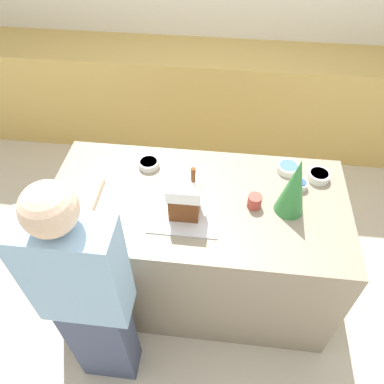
{
  "coord_description": "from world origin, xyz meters",
  "views": [
    {
      "loc": [
        0.14,
        -1.44,
        2.51
      ],
      "look_at": [
        -0.03,
        0.0,
        0.98
      ],
      "focal_mm": 35.0,
      "sensor_mm": 36.0,
      "label": 1
    }
  ],
  "objects_px": {
    "candy_bowl_far_left": "(319,176)",
    "candy_bowl_behind_tray": "(300,185)",
    "candy_bowl_center_rear": "(288,168)",
    "mug": "(255,201)",
    "candy_bowl_near_tray_left": "(149,164)",
    "decorative_tree": "(295,186)",
    "person": "(88,300)",
    "gingerbread_house": "(184,198)",
    "baking_tray": "(185,213)"
  },
  "relations": [
    {
      "from": "candy_bowl_center_rear",
      "to": "mug",
      "type": "bearing_deg",
      "value": -123.05
    },
    {
      "from": "candy_bowl_far_left",
      "to": "baking_tray",
      "type": "bearing_deg",
      "value": -154.61
    },
    {
      "from": "decorative_tree",
      "to": "person",
      "type": "relative_size",
      "value": 0.23
    },
    {
      "from": "candy_bowl_far_left",
      "to": "candy_bowl_center_rear",
      "type": "height_order",
      "value": "candy_bowl_far_left"
    },
    {
      "from": "person",
      "to": "decorative_tree",
      "type": "bearing_deg",
      "value": 32.52
    },
    {
      "from": "gingerbread_house",
      "to": "mug",
      "type": "relative_size",
      "value": 3.99
    },
    {
      "from": "gingerbread_house",
      "to": "candy_bowl_near_tray_left",
      "type": "height_order",
      "value": "gingerbread_house"
    },
    {
      "from": "candy_bowl_center_rear",
      "to": "person",
      "type": "distance_m",
      "value": 1.38
    },
    {
      "from": "baking_tray",
      "to": "person",
      "type": "height_order",
      "value": "person"
    },
    {
      "from": "gingerbread_house",
      "to": "candy_bowl_far_left",
      "type": "height_order",
      "value": "gingerbread_house"
    },
    {
      "from": "gingerbread_house",
      "to": "baking_tray",
      "type": "bearing_deg",
      "value": -151.28
    },
    {
      "from": "mug",
      "to": "person",
      "type": "bearing_deg",
      "value": -141.47
    },
    {
      "from": "decorative_tree",
      "to": "mug",
      "type": "distance_m",
      "value": 0.24
    },
    {
      "from": "decorative_tree",
      "to": "candy_bowl_center_rear",
      "type": "bearing_deg",
      "value": 87.21
    },
    {
      "from": "candy_bowl_behind_tray",
      "to": "person",
      "type": "bearing_deg",
      "value": -142.64
    },
    {
      "from": "candy_bowl_behind_tray",
      "to": "mug",
      "type": "distance_m",
      "value": 0.32
    },
    {
      "from": "mug",
      "to": "candy_bowl_behind_tray",
      "type": "bearing_deg",
      "value": 33.67
    },
    {
      "from": "gingerbread_house",
      "to": "mug",
      "type": "distance_m",
      "value": 0.4
    },
    {
      "from": "mug",
      "to": "person",
      "type": "relative_size",
      "value": 0.05
    },
    {
      "from": "decorative_tree",
      "to": "candy_bowl_behind_tray",
      "type": "xyz_separation_m",
      "value": [
        0.07,
        0.18,
        -0.16
      ]
    },
    {
      "from": "candy_bowl_near_tray_left",
      "to": "decorative_tree",
      "type": "bearing_deg",
      "value": -17.18
    },
    {
      "from": "candy_bowl_far_left",
      "to": "candy_bowl_near_tray_left",
      "type": "xyz_separation_m",
      "value": [
        -1.04,
        -0.01,
        -0.0
      ]
    },
    {
      "from": "decorative_tree",
      "to": "mug",
      "type": "xyz_separation_m",
      "value": [
        -0.19,
        0.0,
        -0.15
      ]
    },
    {
      "from": "decorative_tree",
      "to": "candy_bowl_center_rear",
      "type": "xyz_separation_m",
      "value": [
        0.02,
        0.32,
        -0.16
      ]
    },
    {
      "from": "candy_bowl_far_left",
      "to": "candy_bowl_near_tray_left",
      "type": "relative_size",
      "value": 1.02
    },
    {
      "from": "gingerbread_house",
      "to": "person",
      "type": "bearing_deg",
      "value": -127.62
    },
    {
      "from": "candy_bowl_behind_tray",
      "to": "candy_bowl_near_tray_left",
      "type": "xyz_separation_m",
      "value": [
        -0.92,
        0.08,
        -0.0
      ]
    },
    {
      "from": "candy_bowl_far_left",
      "to": "mug",
      "type": "xyz_separation_m",
      "value": [
        -0.38,
        -0.26,
        0.01
      ]
    },
    {
      "from": "decorative_tree",
      "to": "candy_bowl_center_rear",
      "type": "relative_size",
      "value": 2.69
    },
    {
      "from": "candy_bowl_near_tray_left",
      "to": "mug",
      "type": "height_order",
      "value": "mug"
    },
    {
      "from": "candy_bowl_near_tray_left",
      "to": "mug",
      "type": "xyz_separation_m",
      "value": [
        0.65,
        -0.26,
        0.02
      ]
    },
    {
      "from": "candy_bowl_center_rear",
      "to": "candy_bowl_near_tray_left",
      "type": "height_order",
      "value": "same"
    },
    {
      "from": "decorative_tree",
      "to": "candy_bowl_far_left",
      "type": "xyz_separation_m",
      "value": [
        0.19,
        0.27,
        -0.16
      ]
    },
    {
      "from": "candy_bowl_center_rear",
      "to": "candy_bowl_far_left",
      "type": "bearing_deg",
      "value": -17.32
    },
    {
      "from": "candy_bowl_far_left",
      "to": "candy_bowl_behind_tray",
      "type": "bearing_deg",
      "value": -144.03
    },
    {
      "from": "candy_bowl_far_left",
      "to": "person",
      "type": "relative_size",
      "value": 0.08
    },
    {
      "from": "baking_tray",
      "to": "candy_bowl_behind_tray",
      "type": "relative_size",
      "value": 4.18
    },
    {
      "from": "mug",
      "to": "person",
      "type": "distance_m",
      "value": 1.01
    },
    {
      "from": "candy_bowl_center_rear",
      "to": "candy_bowl_near_tray_left",
      "type": "distance_m",
      "value": 0.86
    },
    {
      "from": "mug",
      "to": "decorative_tree",
      "type": "bearing_deg",
      "value": -0.82
    },
    {
      "from": "baking_tray",
      "to": "decorative_tree",
      "type": "relative_size",
      "value": 1.04
    },
    {
      "from": "candy_bowl_behind_tray",
      "to": "mug",
      "type": "bearing_deg",
      "value": -146.33
    },
    {
      "from": "decorative_tree",
      "to": "candy_bowl_far_left",
      "type": "height_order",
      "value": "decorative_tree"
    },
    {
      "from": "gingerbread_house",
      "to": "mug",
      "type": "bearing_deg",
      "value": 14.69
    },
    {
      "from": "person",
      "to": "candy_bowl_far_left",
      "type": "bearing_deg",
      "value": 37.22
    },
    {
      "from": "candy_bowl_near_tray_left",
      "to": "person",
      "type": "xyz_separation_m",
      "value": [
        -0.13,
        -0.88,
        -0.1
      ]
    },
    {
      "from": "candy_bowl_behind_tray",
      "to": "candy_bowl_center_rear",
      "type": "xyz_separation_m",
      "value": [
        -0.06,
        0.14,
        -0.0
      ]
    },
    {
      "from": "baking_tray",
      "to": "gingerbread_house",
      "type": "bearing_deg",
      "value": 28.72
    },
    {
      "from": "gingerbread_house",
      "to": "decorative_tree",
      "type": "bearing_deg",
      "value": 9.63
    },
    {
      "from": "baking_tray",
      "to": "candy_bowl_near_tray_left",
      "type": "xyz_separation_m",
      "value": [
        -0.27,
        0.36,
        0.02
      ]
    }
  ]
}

